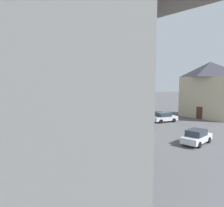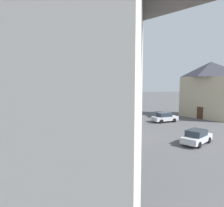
{
  "view_description": "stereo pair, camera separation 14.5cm",
  "coord_description": "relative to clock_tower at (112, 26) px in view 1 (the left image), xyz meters",
  "views": [
    {
      "loc": [
        24.7,
        -0.19,
        6.68
      ],
      "look_at": [
        0.0,
        0.0,
        3.97
      ],
      "focal_mm": 34.06,
      "sensor_mm": 36.0,
      "label": 1
    },
    {
      "loc": [
        24.7,
        -0.05,
        6.68
      ],
      "look_at": [
        0.0,
        0.0,
        3.97
      ],
      "focal_mm": 34.06,
      "sensor_mm": 36.0,
      "label": 2
    }
  ],
  "objects": [
    {
      "name": "car_silver_kerb",
      "position": [
        3.74,
        -7.2,
        -11.99
      ],
      "size": [
        2.9,
        4.45,
        1.53
      ],
      "color": "#2D5BB7",
      "rests_on": "ground"
    },
    {
      "name": "lamp_post",
      "position": [
        6.39,
        0.17,
        -9.68
      ],
      "size": [
        0.36,
        0.36,
        4.53
      ],
      "color": "black",
      "rests_on": "ground"
    },
    {
      "name": "car_black_far",
      "position": [
        -7.37,
        -0.5,
        -11.99
      ],
      "size": [
        2.37,
        4.36,
        1.53
      ],
      "color": "gold",
      "rests_on": "ground"
    },
    {
      "name": "car_white_side",
      "position": [
        -8.92,
        8.49,
        -11.99
      ],
      "size": [
        3.08,
        4.46,
        1.53
      ],
      "color": "silver",
      "rests_on": "ground"
    },
    {
      "name": "ground_plane",
      "position": [
        -0.0,
        -0.0,
        -12.76
      ],
      "size": [
        200.0,
        200.0,
        0.0
      ],
      "primitive_type": "plane",
      "color": "#4C4C4F"
    },
    {
      "name": "car_red_corner",
      "position": [
        2.93,
        8.9,
        -11.99
      ],
      "size": [
        4.09,
        4.13,
        1.53
      ],
      "color": "silver",
      "rests_on": "ground"
    },
    {
      "name": "pedestrian",
      "position": [
        -4.03,
        -5.29,
        -11.75
      ],
      "size": [
        0.55,
        0.3,
        1.69
      ],
      "color": "black",
      "rests_on": "ground"
    },
    {
      "name": "car_blue_kerb",
      "position": [
        -9.78,
        -8.24,
        -11.99
      ],
      "size": [
        4.14,
        4.08,
        1.53
      ],
      "color": "red",
      "rests_on": "ground"
    },
    {
      "name": "tree",
      "position": [
        -4.52,
        -8.42,
        -7.83
      ],
      "size": [
        5.37,
        5.37,
        7.63
      ],
      "color": "brown",
      "rests_on": "ground"
    },
    {
      "name": "clock_tower",
      "position": [
        0.0,
        0.0,
        0.0
      ],
      "size": [
        4.35,
        4.35,
        21.8
      ],
      "color": "gray",
      "rests_on": "ground"
    },
    {
      "name": "building_shop_left",
      "position": [
        -13.4,
        17.6,
        -7.69
      ],
      "size": [
        10.88,
        10.34,
        9.95
      ],
      "color": "tan",
      "rests_on": "ground"
    }
  ]
}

